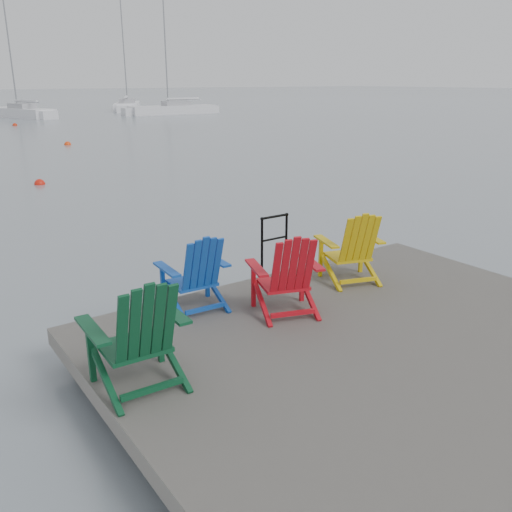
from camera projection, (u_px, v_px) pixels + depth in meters
ground at (386, 381)px, 6.11m from camera, size 400.00×400.00×0.00m
dock at (388, 354)px, 6.00m from camera, size 6.00×5.00×1.40m
handrail at (274, 239)px, 7.83m from camera, size 0.48×0.04×0.90m
chair_green at (139, 333)px, 4.90m from camera, size 0.91×0.84×1.11m
chair_blue at (196, 272)px, 6.62m from camera, size 0.82×0.76×0.99m
chair_red at (287, 274)px, 6.50m from camera, size 0.98×0.94×1.04m
chair_yellow at (352, 247)px, 7.55m from camera, size 0.98×0.93×1.03m
sailboat_near at (21, 113)px, 48.15m from camera, size 4.53×8.21×11.06m
sailboat_mid at (128, 107)px, 59.70m from camera, size 6.12×9.44×12.71m
sailboat_far at (173, 110)px, 52.79m from camera, size 8.49×2.51×11.61m
buoy_a at (40, 184)px, 17.55m from camera, size 0.34×0.34×0.34m
buoy_c at (68, 145)px, 28.09m from camera, size 0.36×0.36×0.36m
buoy_d at (15, 126)px, 39.75m from camera, size 0.35×0.35×0.35m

